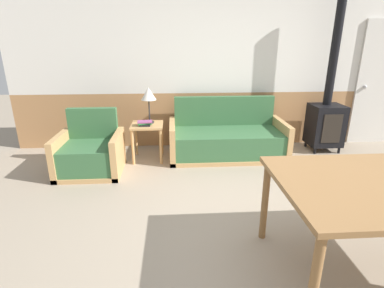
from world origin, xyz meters
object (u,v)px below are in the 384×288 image
object	(u,v)px
table_lamp	(149,95)
armchair	(90,154)
couch	(227,140)
wood_stove	(327,113)
side_table	(147,131)

from	to	relation	value
table_lamp	armchair	bearing A→B (deg)	-147.49
armchair	couch	bearing A→B (deg)	3.02
couch	wood_stove	size ratio (longest dim) A/B	0.71
armchair	side_table	world-z (taller)	armchair
armchair	side_table	bearing A→B (deg)	18.32
side_table	table_lamp	xyz separation A→B (m)	(0.04, 0.08, 0.53)
armchair	table_lamp	size ratio (longest dim) A/B	1.59
couch	table_lamp	size ratio (longest dim) A/B	3.33
table_lamp	wood_stove	world-z (taller)	wood_stove
armchair	table_lamp	distance (m)	1.17
armchair	side_table	distance (m)	0.88
couch	armchair	distance (m)	2.02
armchair	wood_stove	distance (m)	3.66
couch	wood_stove	world-z (taller)	wood_stove
couch	wood_stove	distance (m)	1.67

